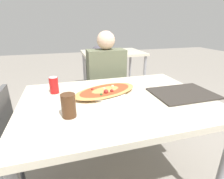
{
  "coord_description": "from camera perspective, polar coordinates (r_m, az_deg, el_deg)",
  "views": [
    {
      "loc": [
        -0.35,
        -1.07,
        1.25
      ],
      "look_at": [
        -0.03,
        0.03,
        0.81
      ],
      "focal_mm": 28.0,
      "sensor_mm": 36.0,
      "label": 1
    }
  ],
  "objects": [
    {
      "name": "ground_plane",
      "position": [
        1.68,
        1.37,
        -27.15
      ],
      "size": [
        14.0,
        14.0,
        0.0
      ],
      "primitive_type": "plane",
      "color": "gray"
    },
    {
      "name": "dining_table",
      "position": [
        1.26,
        1.64,
        -5.82
      ],
      "size": [
        1.31,
        0.95,
        0.75
      ],
      "color": "beige",
      "rests_on": "ground_plane"
    },
    {
      "name": "chair_far_seated",
      "position": [
        2.07,
        -2.48,
        -0.7
      ],
      "size": [
        0.4,
        0.4,
        0.87
      ],
      "rotation": [
        0.0,
        0.0,
        3.14
      ],
      "color": "#4C4C4C",
      "rests_on": "ground_plane"
    },
    {
      "name": "person_seated",
      "position": [
        1.91,
        -1.76,
        3.61
      ],
      "size": [
        0.4,
        0.23,
        1.18
      ],
      "rotation": [
        0.0,
        0.0,
        3.14
      ],
      "color": "#2D2D38",
      "rests_on": "ground_plane"
    },
    {
      "name": "pizza_main",
      "position": [
        1.31,
        -2.12,
        -0.54
      ],
      "size": [
        0.57,
        0.42,
        0.06
      ],
      "color": "white",
      "rests_on": "dining_table"
    },
    {
      "name": "soda_can",
      "position": [
        1.38,
        -18.42,
        1.35
      ],
      "size": [
        0.07,
        0.07,
        0.12
      ],
      "color": "red",
      "rests_on": "dining_table"
    },
    {
      "name": "drink_glass",
      "position": [
        1.01,
        -14.0,
        -5.12
      ],
      "size": [
        0.08,
        0.08,
        0.14
      ],
      "color": "#4C2D19",
      "rests_on": "dining_table"
    },
    {
      "name": "serving_tray",
      "position": [
        1.41,
        22.11,
        -1.15
      ],
      "size": [
        0.45,
        0.33,
        0.01
      ],
      "color": "#332D28",
      "rests_on": "dining_table"
    },
    {
      "name": "background_table",
      "position": [
        3.3,
        -0.42,
        11.23
      ],
      "size": [
        1.1,
        0.8,
        0.87
      ],
      "color": "beige",
      "rests_on": "ground_plane"
    }
  ]
}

